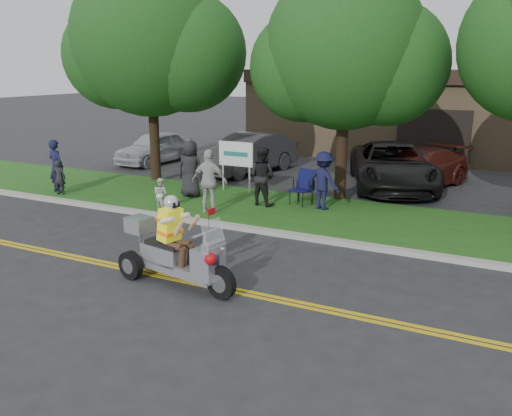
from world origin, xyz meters
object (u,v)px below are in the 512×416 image
at_px(lawn_chair_b, 306,185).
at_px(spectator_adult_right, 210,181).
at_px(parked_car_far_left, 155,147).
at_px(parked_car_mid, 393,166).
at_px(spectator_adult_left, 56,166).
at_px(parked_car_right, 418,168).
at_px(parked_car_left, 247,154).
at_px(lawn_chair_a, 304,185).
at_px(trike_scooter, 175,253).
at_px(spectator_adult_mid, 262,176).

bearing_deg(lawn_chair_b, spectator_adult_right, -150.02).
distance_m(parked_car_far_left, parked_car_mid, 10.51).
bearing_deg(spectator_adult_left, parked_car_far_left, -70.96).
bearing_deg(parked_car_right, parked_car_left, -156.48).
relative_size(spectator_adult_right, parked_car_far_left, 0.45).
bearing_deg(spectator_adult_left, spectator_adult_right, -168.46).
bearing_deg(parked_car_far_left, lawn_chair_a, -21.98).
distance_m(lawn_chair_a, parked_car_far_left, 9.78).
xyz_separation_m(spectator_adult_right, parked_car_far_left, (-6.77, 6.43, -0.32)).
bearing_deg(parked_car_mid, parked_car_far_left, 157.22).
xyz_separation_m(spectator_adult_left, parked_car_left, (3.77, 6.27, -0.19)).
bearing_deg(trike_scooter, lawn_chair_a, 100.45).
xyz_separation_m(lawn_chair_a, parked_car_mid, (1.73, 3.94, 0.08)).
distance_m(parked_car_mid, parked_car_right, 0.92).
xyz_separation_m(spectator_adult_mid, parked_car_left, (-3.00, 4.74, -0.20)).
bearing_deg(spectator_adult_mid, parked_car_far_left, -24.96).
relative_size(lawn_chair_b, spectator_adult_mid, 0.55).
distance_m(lawn_chair_b, spectator_adult_left, 8.19).
xyz_separation_m(parked_car_far_left, parked_car_left, (4.69, -0.22, 0.09)).
bearing_deg(parked_car_far_left, spectator_adult_left, -77.69).
bearing_deg(trike_scooter, parked_car_left, 121.18).
height_order(lawn_chair_b, spectator_adult_mid, spectator_adult_mid).
xyz_separation_m(parked_car_left, parked_car_mid, (5.81, -0.17, 0.01)).
xyz_separation_m(trike_scooter, parked_car_far_left, (-8.78, 10.99, 0.07)).
bearing_deg(spectator_adult_mid, parked_car_right, -117.50).
xyz_separation_m(lawn_chair_a, parked_car_left, (-4.08, 4.11, 0.08)).
xyz_separation_m(spectator_adult_mid, parked_car_right, (3.59, 5.06, -0.30)).
distance_m(trike_scooter, parked_car_left, 11.52).
distance_m(trike_scooter, lawn_chair_b, 6.88).
distance_m(trike_scooter, spectator_adult_mid, 6.14).
xyz_separation_m(lawn_chair_a, spectator_adult_mid, (-1.08, -0.63, 0.27)).
distance_m(trike_scooter, parked_car_mid, 10.74).
height_order(parked_car_mid, parked_car_right, parked_car_mid).
bearing_deg(parked_car_right, lawn_chair_a, -98.80).
bearing_deg(parked_car_mid, spectator_adult_right, -142.36).
xyz_separation_m(spectator_adult_left, parked_car_mid, (9.58, 6.10, -0.19)).
bearing_deg(parked_car_right, spectator_adult_right, -103.86).
height_order(lawn_chair_a, spectator_adult_left, spectator_adult_left).
height_order(spectator_adult_right, parked_car_right, spectator_adult_right).
bearing_deg(lawn_chair_b, parked_car_right, 39.45).
relative_size(spectator_adult_mid, parked_car_left, 0.37).
relative_size(trike_scooter, spectator_adult_right, 1.51).
relative_size(lawn_chair_b, spectator_adult_right, 0.53).
distance_m(lawn_chair_a, parked_car_mid, 4.31).
xyz_separation_m(lawn_chair_b, spectator_adult_mid, (-1.06, -0.85, 0.34)).
height_order(lawn_chair_b, parked_car_far_left, parked_car_far_left).
bearing_deg(parked_car_far_left, spectator_adult_mid, -28.55).
height_order(lawn_chair_b, parked_car_mid, parked_car_mid).
bearing_deg(parked_car_left, spectator_adult_left, -107.78).
bearing_deg(lawn_chair_b, parked_car_far_left, 135.27).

